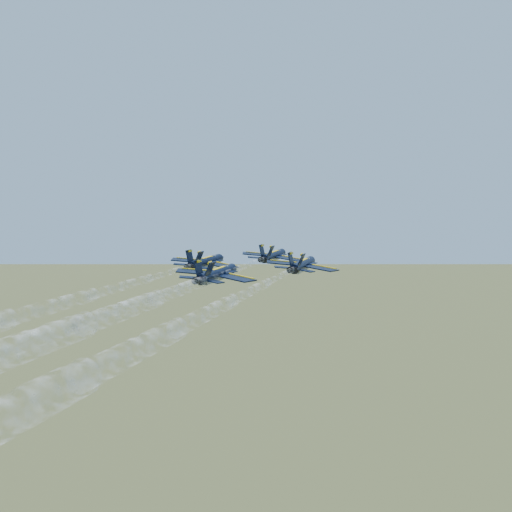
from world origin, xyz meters
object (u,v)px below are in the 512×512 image
at_px(jet_left, 207,262).
at_px(jet_lead, 274,256).
at_px(jet_slot, 218,274).
at_px(jet_right, 303,265).

bearing_deg(jet_left, jet_lead, 60.36).
distance_m(jet_lead, jet_slot, 27.83).
height_order(jet_lead, jet_left, same).
relative_size(jet_right, jet_slot, 1.00).
distance_m(jet_left, jet_slot, 15.69).
distance_m(jet_lead, jet_left, 16.19).
xyz_separation_m(jet_lead, jet_slot, (1.50, -27.79, 0.00)).
bearing_deg(jet_left, jet_slot, -61.28).
xyz_separation_m(jet_right, jet_slot, (-8.10, -15.57, 0.00)).
height_order(jet_lead, jet_slot, same).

